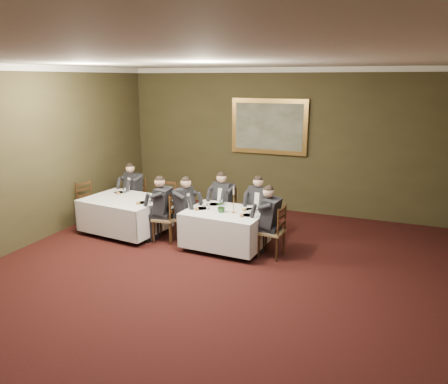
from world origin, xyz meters
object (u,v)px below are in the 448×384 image
Objects in this scene: chair_sec_backright at (166,213)px; candlestick at (234,203)px; chair_sec_backleft at (136,207)px; diner_main_backleft at (224,210)px; chair_main_endright at (272,242)px; table_main at (225,226)px; chair_main_endleft at (183,227)px; table_second at (125,213)px; chair_main_backleft at (224,220)px; painting at (269,127)px; diner_sec_endright at (165,217)px; chair_sec_endright at (166,228)px; chair_main_backright at (259,226)px; diner_sec_backleft at (135,198)px; chair_sec_endleft at (90,213)px; centerpiece at (222,206)px; diner_main_backright at (259,215)px; diner_main_endright at (272,230)px; diner_main_endleft at (183,217)px.

chair_sec_backright is 1.91× the size of candlestick.
candlestick reaches higher than chair_sec_backleft.
diner_main_backleft reaches higher than chair_main_endright.
chair_main_endleft is at bearing 176.35° from table_main.
chair_main_backleft is (1.98, 0.77, -0.17)m from table_second.
painting reaches higher than chair_main_endleft.
diner_sec_endright reaches higher than candlestick.
diner_main_backleft is 1.30m from chair_sec_endright.
chair_main_backright is 2.25m from chair_sec_backright.
chair_main_endright is at bearing 127.89° from chair_main_backright.
diner_main_backleft reaches higher than chair_main_endleft.
diner_main_backleft is at bearing -164.34° from diner_sec_backleft.
painting is at bearing -71.80° from chair_main_backright.
chair_sec_backright is (-1.43, 0.04, -0.23)m from diner_main_backleft.
chair_main_backright and chair_main_endright have the same top height.
chair_sec_backright is (0.88, -0.11, 0.00)m from chair_sec_backleft.
table_main is 1.19× the size of diner_sec_backleft.
chair_main_backright is 1.00× the size of chair_sec_endleft.
centerpiece is 0.24m from candlestick.
diner_sec_backleft is 2.57× the size of candlestick.
diner_main_backright reaches higher than centerpiece.
chair_sec_endleft is (-3.83, -0.59, 0.00)m from chair_main_backright.
diner_sec_backleft is (-3.13, 0.18, 0.00)m from diner_main_backright.
table_main is 1.30m from chair_sec_endright.
table_main is at bearing 148.22° from chair_sec_backright.
chair_sec_backleft is (-3.63, 1.00, 0.00)m from chair_main_endright.
chair_main_endright is 2.24m from chair_sec_endright.
chair_sec_backright is 2.26m from candlestick.
chair_sec_endright and chair_sec_endleft have the same top height.
diner_main_endright is at bearing 158.74° from diner_main_backleft.
chair_sec_endleft reaches higher than table_main.
table_second is 1.35× the size of diner_main_endright.
candlestick is (0.18, -0.04, 0.51)m from table_main.
chair_sec_backright is 1.00× the size of chair_sec_endleft.
diner_main_endleft is 1.00× the size of diner_main_endright.
diner_main_backleft and diner_main_backright have the same top height.
chair_main_backleft is at bearing 62.12° from chair_main_endright.
table_second is 1.39m from diner_main_endleft.
diner_sec_endright reaches higher than chair_sec_endright.
diner_main_backright is at bearing 123.12° from chair_main_endleft.
table_second is at bearing -81.42° from chair_main_endleft.
diner_main_endright reaches higher than centerpiece.
diner_sec_endright is 1.35× the size of chair_sec_endleft.
chair_main_endright is 0.23m from diner_main_endright.
diner_main_endleft is 1.95m from chair_sec_backleft.
centerpiece is (-1.00, -0.03, 0.60)m from chair_main_endright.
chair_sec_backright is at bearing -167.90° from chair_sec_backleft.
chair_main_endright is 0.74× the size of diner_sec_backleft.
diner_sec_endright reaches higher than chair_sec_backright.
chair_sec_backright is (-0.84, 0.77, -0.23)m from diner_main_endleft.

